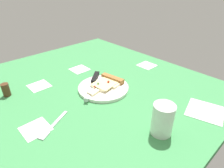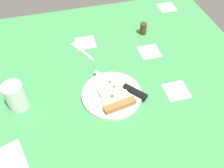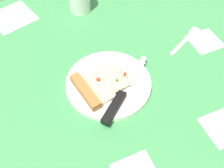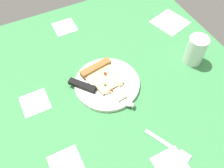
{
  "view_description": "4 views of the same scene",
  "coord_description": "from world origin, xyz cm",
  "px_view_note": "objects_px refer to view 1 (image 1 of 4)",
  "views": [
    {
      "loc": [
        40.72,
        64.56,
        46.29
      ],
      "look_at": [
        -10.4,
        9.89,
        3.11
      ],
      "focal_mm": 30.86,
      "sensor_mm": 36.0,
      "label": 1
    },
    {
      "loc": [
        -64.05,
        21.58,
        72.42
      ],
      "look_at": [
        -5.8,
        6.09,
        4.25
      ],
      "focal_mm": 38.83,
      "sensor_mm": 36.0,
      "label": 2
    },
    {
      "loc": [
        -25.36,
        -35.4,
        59.13
      ],
      "look_at": [
        -7.48,
        5.37,
        1.91
      ],
      "focal_mm": 44.31,
      "sensor_mm": 36.0,
      "label": 3
    },
    {
      "loc": [
        39.94,
        -15.33,
        71.73
      ],
      "look_at": [
        -5.83,
        7.61,
        2.45
      ],
      "focal_mm": 40.24,
      "sensor_mm": 36.0,
      "label": 4
    }
  ],
  "objects_px": {
    "pizza_slice": "(107,83)",
    "napkin": "(205,111)",
    "plate": "(103,88)",
    "knife": "(93,82)",
    "fork": "(53,125)",
    "pepper_shaker": "(6,90)",
    "drinking_glass": "(163,119)"
  },
  "relations": [
    {
      "from": "pizza_slice",
      "to": "knife",
      "type": "bearing_deg",
      "value": 28.61
    },
    {
      "from": "plate",
      "to": "pepper_shaker",
      "type": "xyz_separation_m",
      "value": [
        0.34,
        -0.25,
        0.02
      ]
    },
    {
      "from": "plate",
      "to": "pizza_slice",
      "type": "distance_m",
      "value": 0.03
    },
    {
      "from": "pizza_slice",
      "to": "drinking_glass",
      "type": "xyz_separation_m",
      "value": [
        0.07,
        0.34,
        0.03
      ]
    },
    {
      "from": "pizza_slice",
      "to": "knife",
      "type": "distance_m",
      "value": 0.06
    },
    {
      "from": "drinking_glass",
      "to": "pizza_slice",
      "type": "bearing_deg",
      "value": -101.01
    },
    {
      "from": "fork",
      "to": "napkin",
      "type": "distance_m",
      "value": 0.57
    },
    {
      "from": "drinking_glass",
      "to": "fork",
      "type": "xyz_separation_m",
      "value": [
        0.25,
        -0.27,
        -0.05
      ]
    },
    {
      "from": "pepper_shaker",
      "to": "napkin",
      "type": "height_order",
      "value": "pepper_shaker"
    },
    {
      "from": "pepper_shaker",
      "to": "fork",
      "type": "height_order",
      "value": "pepper_shaker"
    },
    {
      "from": "drinking_glass",
      "to": "fork",
      "type": "relative_size",
      "value": 0.77
    },
    {
      "from": "knife",
      "to": "pepper_shaker",
      "type": "distance_m",
      "value": 0.38
    },
    {
      "from": "plate",
      "to": "fork",
      "type": "distance_m",
      "value": 0.3
    },
    {
      "from": "pepper_shaker",
      "to": "drinking_glass",
      "type": "bearing_deg",
      "value": 116.96
    },
    {
      "from": "knife",
      "to": "drinking_glass",
      "type": "distance_m",
      "value": 0.4
    },
    {
      "from": "fork",
      "to": "pepper_shaker",
      "type": "bearing_deg",
      "value": -17.38
    },
    {
      "from": "plate",
      "to": "pepper_shaker",
      "type": "height_order",
      "value": "pepper_shaker"
    },
    {
      "from": "pepper_shaker",
      "to": "napkin",
      "type": "relative_size",
      "value": 0.44
    },
    {
      "from": "pizza_slice",
      "to": "pepper_shaker",
      "type": "xyz_separation_m",
      "value": [
        0.37,
        -0.24,
        0.01
      ]
    },
    {
      "from": "plate",
      "to": "knife",
      "type": "bearing_deg",
      "value": -75.68
    },
    {
      "from": "plate",
      "to": "drinking_glass",
      "type": "distance_m",
      "value": 0.35
    },
    {
      "from": "pizza_slice",
      "to": "drinking_glass",
      "type": "distance_m",
      "value": 0.35
    },
    {
      "from": "pizza_slice",
      "to": "napkin",
      "type": "xyz_separation_m",
      "value": [
        -0.15,
        0.4,
        -0.02
      ]
    },
    {
      "from": "fork",
      "to": "pizza_slice",
      "type": "bearing_deg",
      "value": -103.59
    },
    {
      "from": "pizza_slice",
      "to": "napkin",
      "type": "height_order",
      "value": "pizza_slice"
    },
    {
      "from": "plate",
      "to": "napkin",
      "type": "bearing_deg",
      "value": 114.68
    },
    {
      "from": "pepper_shaker",
      "to": "fork",
      "type": "xyz_separation_m",
      "value": [
        -0.05,
        0.31,
        -0.02
      ]
    },
    {
      "from": "plate",
      "to": "knife",
      "type": "distance_m",
      "value": 0.06
    },
    {
      "from": "plate",
      "to": "drinking_glass",
      "type": "xyz_separation_m",
      "value": [
        0.04,
        0.34,
        0.05
      ]
    },
    {
      "from": "knife",
      "to": "fork",
      "type": "relative_size",
      "value": 1.37
    },
    {
      "from": "plate",
      "to": "fork",
      "type": "bearing_deg",
      "value": 12.95
    },
    {
      "from": "plate",
      "to": "fork",
      "type": "xyz_separation_m",
      "value": [
        0.29,
        0.07,
        -0.0
      ]
    }
  ]
}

